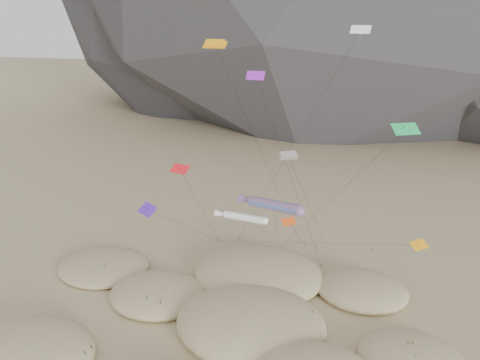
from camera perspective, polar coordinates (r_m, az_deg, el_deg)
name	(u,v)px	position (r m, az deg, el deg)	size (l,w,h in m)	color
ground	(231,356)	(48.85, -1.05, -20.71)	(500.00, 500.00, 0.00)	#CCB789
dunes	(223,319)	(52.23, -2.03, -16.53)	(48.32, 34.26, 4.15)	#CCB789
dune_grass	(226,319)	(51.99, -1.77, -16.63)	(39.95, 27.40, 1.48)	black
kite_stakes	(289,247)	(67.27, 6.01, -8.15)	(21.73, 6.14, 0.30)	#3F2D1E
rainbow_tube_kite	(272,205)	(46.60, 3.90, -3.06)	(7.40, 18.16, 14.51)	red
white_tube_kite	(242,217)	(49.15, 0.28, -4.56)	(6.21, 19.10, 12.04)	white
orange_parafoil	(216,47)	(53.82, -2.90, 15.85)	(10.94, 10.08, 28.78)	orange
multi_parafoil	(289,157)	(49.57, 5.99, 2.79)	(4.74, 17.13, 17.92)	orange
delta_kites	(288,157)	(49.60, 5.91, 2.76)	(31.09, 17.85, 30.26)	white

